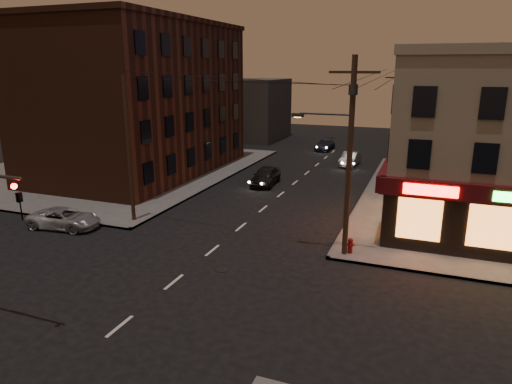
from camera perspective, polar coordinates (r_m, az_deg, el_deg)
The scene contains 14 objects.
ground at distance 21.79m, azimuth -10.23°, elevation -11.01°, with size 120.00×120.00×0.00m, color black.
sidewalk_nw at distance 46.50m, azimuth -17.31°, elevation 2.88°, with size 24.00×28.00×0.15m, color #514F4C.
brick_apartment at distance 43.52m, azimuth -14.30°, elevation 11.05°, with size 12.00×20.00×13.00m, color #462316.
bg_building_ne_a at distance 55.02m, azimuth 24.78°, elevation 7.64°, with size 10.00×12.00×7.00m, color #3F3D3A.
bg_building_nw at distance 63.31m, azimuth -0.85°, elevation 10.33°, with size 9.00×10.00×8.00m, color #3F3D3A.
bg_building_ne_b at distance 68.90m, azimuth 22.44°, elevation 8.76°, with size 8.00×8.00×6.00m, color #3F3D3A.
utility_pole_main at distance 22.99m, azimuth 11.39°, elevation 5.48°, with size 4.20×0.44×10.00m.
utility_pole_far at distance 48.95m, azimuth 16.82°, elevation 8.95°, with size 0.26×0.26×9.00m, color #382619.
utility_pole_west at distance 29.19m, azimuth -15.61°, elevation 5.07°, with size 0.24×0.24×9.00m, color #382619.
suv_cross at distance 30.38m, azimuth -22.84°, elevation -3.06°, with size 2.03×4.41×1.23m, color #96999E.
sedan_near at distance 38.26m, azimuth 1.23°, elevation 2.03°, with size 1.77×4.41×1.50m, color black.
sedan_mid at distance 46.72m, azimuth 11.67°, elevation 4.06°, with size 1.42×4.07×1.34m, color gray.
sedan_far at distance 55.22m, azimuth 8.61°, elevation 5.87°, with size 1.73×4.27×1.24m, color black.
fire_hydrant at distance 24.52m, azimuth 11.70°, elevation -6.46°, with size 0.37×0.37×0.83m.
Camera 1 is at (10.40, -16.56, 9.60)m, focal length 32.00 mm.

